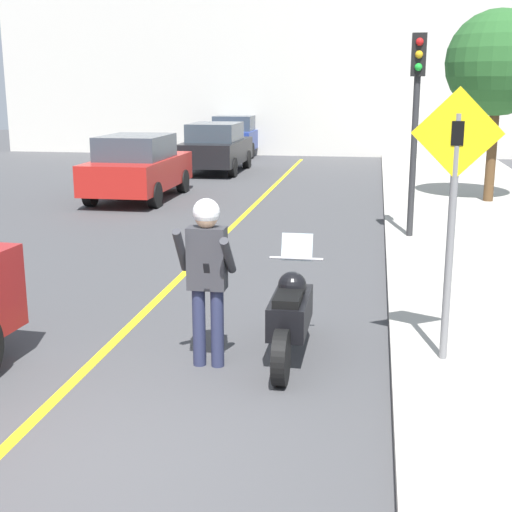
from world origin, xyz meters
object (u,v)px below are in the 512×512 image
Objects in this scene: motorcycle at (290,314)px; person_biker at (207,264)px; parked_car_red at (138,167)px; parked_car_black at (216,147)px; crossing_sign at (453,200)px; traffic_light at (416,98)px; street_tree at (498,64)px; parked_car_blue at (237,135)px.

person_biker is at bearing -153.39° from motorcycle.
motorcycle is at bearing -63.25° from parked_car_red.
person_biker is at bearing -77.66° from parked_car_black.
crossing_sign reaches higher than motorcycle.
person_biker is 7.29m from traffic_light.
street_tree is 14.82m from parked_car_blue.
street_tree reaches higher than person_biker.
crossing_sign is at bearing -2.77° from motorcycle.
parked_car_black is at bearing 83.43° from parked_car_red.
traffic_light is at bearing -59.34° from parked_car_black.
parked_car_blue is (-4.18, 23.08, -0.27)m from person_biker.
crossing_sign is 6.43m from traffic_light.
parked_car_blue is at bearing 102.48° from motorcycle.
parked_car_black reaches higher than motorcycle.
traffic_light is 0.89× the size of parked_car_red.
person_biker is 23.46m from parked_car_blue.
parked_car_red is at bearing -91.15° from parked_car_blue.
street_tree is 1.09× the size of parked_car_blue.
motorcycle is at bearing -77.52° from parked_car_blue.
parked_car_black is (-6.11, 10.31, -1.86)m from traffic_light.
parked_car_red is (-6.91, 10.52, -0.95)m from crossing_sign.
street_tree reaches higher than parked_car_black.
motorcycle is at bearing -74.65° from parked_car_black.
parked_car_red is 12.23m from parked_car_blue.
street_tree is (2.11, 4.65, 0.72)m from traffic_light.
street_tree is 1.09× the size of parked_car_black.
parked_car_black is (0.71, 6.16, 0.00)m from parked_car_red.
parked_car_black is (-8.23, 5.65, -2.58)m from street_tree.
traffic_light is 0.89× the size of parked_car_blue.
parked_car_red is at bearing -176.77° from street_tree.
motorcycle is 6.85m from traffic_light.
traffic_light is (-0.09, 6.37, 0.90)m from crossing_sign.
parked_car_black is at bearing 110.39° from crossing_sign.
traffic_light is at bearing 70.39° from person_biker.
crossing_sign is 12.62m from parked_car_red.
traffic_light is at bearing -114.44° from street_tree.
street_tree is 1.09× the size of parked_car_red.
traffic_light is 17.74m from parked_car_blue.
traffic_light reaches higher than motorcycle.
crossing_sign reaches higher than parked_car_black.
parked_car_red and parked_car_black have the same top height.
street_tree is at bearing 79.58° from crossing_sign.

